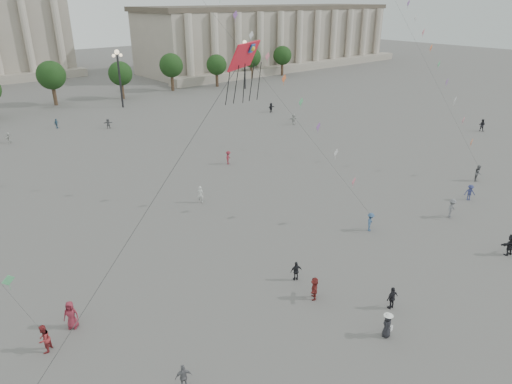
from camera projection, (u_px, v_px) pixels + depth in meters
ground at (380, 327)px, 29.27m from camera, size 360.00×360.00×0.00m
hall_east at (273, 37)px, 136.34m from camera, size 84.00×26.22×17.20m
tree_row at (22, 82)px, 82.07m from camera, size 137.12×5.12×8.00m
lamp_post_mid_east at (119, 68)px, 84.52m from camera, size 2.00×0.90×10.65m
lamp_post_far_east at (245, 56)px, 102.23m from camera, size 2.00×0.90×10.65m
person_crowd_0 at (56, 123)px, 73.25m from camera, size 0.98×0.79×1.55m
person_crowd_3 at (510, 245)px, 37.14m from camera, size 1.79×1.01×1.84m
person_crowd_4 at (8, 138)px, 65.66m from camera, size 1.42×1.39×1.63m
person_crowd_6 at (452, 208)px, 43.44m from camera, size 1.33×0.89×1.92m
person_crowd_7 at (293, 119)px, 75.34m from camera, size 1.70×0.84×1.76m
person_crowd_8 at (228, 158)px, 57.46m from camera, size 1.28×1.18×1.72m
person_crowd_9 at (271, 108)px, 83.34m from camera, size 1.67×0.80×1.73m
person_crowd_12 at (108, 124)px, 73.18m from camera, size 1.51×1.08×1.57m
person_crowd_13 at (200, 194)px, 46.64m from camera, size 0.78×0.76×1.81m
person_crowd_14 at (470, 192)px, 47.26m from camera, size 1.23×1.20×1.69m
person_crowd_15 at (482, 125)px, 71.63m from camera, size 0.93×1.08×1.91m
person_crowd_18 at (71, 315)px, 28.88m from camera, size 1.13×1.07×1.94m
tourist_1 at (296, 271)px, 33.86m from camera, size 0.98×0.68×1.54m
tourist_2 at (314, 288)px, 31.76m from camera, size 1.48×1.43×1.68m
tourist_3 at (184, 377)px, 24.42m from camera, size 1.00×0.70×1.58m
tourist_4 at (392, 298)px, 30.75m from camera, size 1.01×0.53×1.65m
kite_flyer_0 at (44, 339)px, 26.92m from camera, size 1.14×1.13×1.85m
kite_flyer_1 at (370, 222)px, 41.02m from camera, size 1.30×1.09×1.75m
kite_flyer_2 at (478, 173)px, 52.20m from camera, size 1.11×1.00×1.88m
hat_person at (387, 325)px, 28.18m from camera, size 0.94×0.79×1.69m
dragon_kite at (241, 78)px, 18.13m from camera, size 7.73×1.51×20.66m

